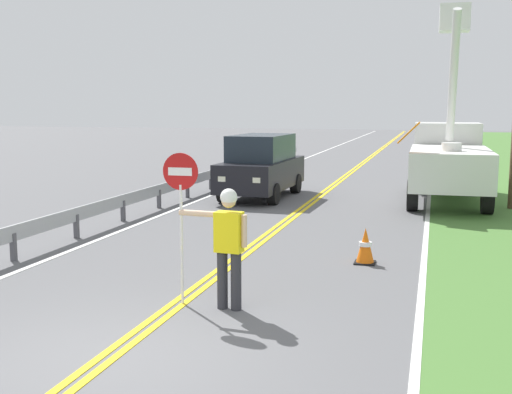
{
  "coord_description": "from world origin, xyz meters",
  "views": [
    {
      "loc": [
        3.72,
        -6.5,
        3.01
      ],
      "look_at": [
        0.27,
        5.71,
        1.2
      ],
      "focal_mm": 44.41,
      "sensor_mm": 36.0,
      "label": 1
    }
  ],
  "objects_px": {
    "flagger_worker": "(228,241)",
    "traffic_cone_lead": "(365,246)",
    "utility_bucket_truck": "(448,156)",
    "stop_sign_paddle": "(181,194)",
    "oncoming_suv_nearest": "(262,166)"
  },
  "relations": [
    {
      "from": "flagger_worker",
      "to": "traffic_cone_lead",
      "type": "relative_size",
      "value": 2.61
    },
    {
      "from": "utility_bucket_truck",
      "to": "traffic_cone_lead",
      "type": "bearing_deg",
      "value": -100.12
    },
    {
      "from": "stop_sign_paddle",
      "to": "utility_bucket_truck",
      "type": "distance_m",
      "value": 13.23
    },
    {
      "from": "stop_sign_paddle",
      "to": "utility_bucket_truck",
      "type": "height_order",
      "value": "utility_bucket_truck"
    },
    {
      "from": "stop_sign_paddle",
      "to": "flagger_worker",
      "type": "bearing_deg",
      "value": -4.08
    },
    {
      "from": "oncoming_suv_nearest",
      "to": "traffic_cone_lead",
      "type": "bearing_deg",
      "value": -62.16
    },
    {
      "from": "stop_sign_paddle",
      "to": "oncoming_suv_nearest",
      "type": "distance_m",
      "value": 11.69
    },
    {
      "from": "utility_bucket_truck",
      "to": "stop_sign_paddle",
      "type": "bearing_deg",
      "value": -108.0
    },
    {
      "from": "utility_bucket_truck",
      "to": "traffic_cone_lead",
      "type": "xyz_separation_m",
      "value": [
        -1.65,
        -9.24,
        -1.1
      ]
    },
    {
      "from": "flagger_worker",
      "to": "stop_sign_paddle",
      "type": "height_order",
      "value": "stop_sign_paddle"
    },
    {
      "from": "stop_sign_paddle",
      "to": "utility_bucket_truck",
      "type": "relative_size",
      "value": 0.34
    },
    {
      "from": "traffic_cone_lead",
      "to": "utility_bucket_truck",
      "type": "bearing_deg",
      "value": 79.88
    },
    {
      "from": "utility_bucket_truck",
      "to": "oncoming_suv_nearest",
      "type": "xyz_separation_m",
      "value": [
        -5.97,
        -1.06,
        -0.37
      ]
    },
    {
      "from": "stop_sign_paddle",
      "to": "oncoming_suv_nearest",
      "type": "bearing_deg",
      "value": 99.31
    },
    {
      "from": "flagger_worker",
      "to": "oncoming_suv_nearest",
      "type": "xyz_separation_m",
      "value": [
        -2.65,
        11.57,
        0.01
      ]
    }
  ]
}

